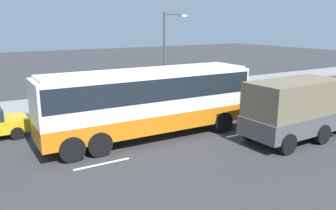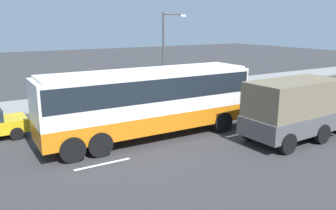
{
  "view_description": "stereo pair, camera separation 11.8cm",
  "coord_description": "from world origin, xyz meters",
  "px_view_note": "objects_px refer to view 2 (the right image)",
  "views": [
    {
      "loc": [
        -8.71,
        -15.45,
        5.65
      ],
      "look_at": [
        -0.1,
        -1.02,
        1.63
      ],
      "focal_mm": 36.58,
      "sensor_mm": 36.0,
      "label": 1
    },
    {
      "loc": [
        -8.81,
        -15.39,
        5.65
      ],
      "look_at": [
        -0.1,
        -1.02,
        1.63
      ],
      "focal_mm": 36.58,
      "sensor_mm": 36.0,
      "label": 2
    }
  ],
  "objects_px": {
    "cargo_truck": "(304,106)",
    "pedestrian_near_curb": "(194,76)",
    "coach_bus": "(148,96)",
    "street_lamp": "(166,47)"
  },
  "relations": [
    {
      "from": "coach_bus",
      "to": "cargo_truck",
      "type": "distance_m",
      "value": 7.82
    },
    {
      "from": "street_lamp",
      "to": "cargo_truck",
      "type": "bearing_deg",
      "value": -87.11
    },
    {
      "from": "cargo_truck",
      "to": "pedestrian_near_curb",
      "type": "height_order",
      "value": "cargo_truck"
    },
    {
      "from": "cargo_truck",
      "to": "street_lamp",
      "type": "height_order",
      "value": "street_lamp"
    },
    {
      "from": "coach_bus",
      "to": "street_lamp",
      "type": "relative_size",
      "value": 1.71
    },
    {
      "from": "coach_bus",
      "to": "street_lamp",
      "type": "height_order",
      "value": "street_lamp"
    },
    {
      "from": "street_lamp",
      "to": "coach_bus",
      "type": "bearing_deg",
      "value": -125.8
    },
    {
      "from": "cargo_truck",
      "to": "street_lamp",
      "type": "distance_m",
      "value": 12.63
    },
    {
      "from": "coach_bus",
      "to": "pedestrian_near_curb",
      "type": "xyz_separation_m",
      "value": [
        9.96,
        10.11,
        -1.04
      ]
    },
    {
      "from": "coach_bus",
      "to": "pedestrian_near_curb",
      "type": "bearing_deg",
      "value": 46.09
    }
  ]
}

